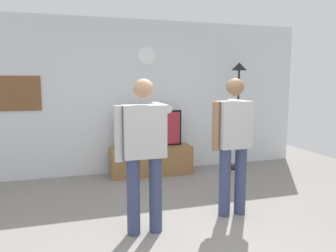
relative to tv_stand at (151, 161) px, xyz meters
name	(u,v)px	position (x,y,z in m)	size (l,w,h in m)	color
ground_plane	(198,244)	(-0.18, -2.60, -0.25)	(8.40, 8.40, 0.00)	gray
back_wall	(136,97)	(-0.18, 0.35, 1.10)	(6.40, 0.10, 2.70)	silver
tv_stand	(151,161)	(0.00, 0.00, 0.00)	(1.42, 0.46, 0.50)	olive
television	(150,129)	(0.00, 0.05, 0.56)	(1.13, 0.07, 0.63)	black
wall_clock	(146,56)	(0.00, 0.29, 1.83)	(0.30, 0.30, 0.03)	white
framed_picture	(16,93)	(-2.15, 0.30, 1.19)	(0.76, 0.04, 0.56)	brown
floor_lamp	(238,94)	(1.63, -0.09, 1.16)	(0.32, 0.32, 1.97)	black
person_standing_nearer_lamp	(144,147)	(-0.63, -2.17, 0.70)	(0.63, 0.78, 1.66)	#384266
person_standing_nearer_couch	(233,139)	(0.51, -2.00, 0.69)	(0.57, 0.78, 1.67)	#384266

